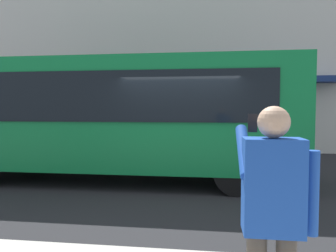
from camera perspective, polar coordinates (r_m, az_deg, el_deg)
ground_plane at (r=7.42m, az=2.49°, el=-11.18°), size 60.00×60.00×0.00m
building_facade_far at (r=14.58m, az=5.08°, el=19.66°), size 28.00×1.55×12.00m
red_bus at (r=8.16m, az=-9.87°, el=2.03°), size 9.05×2.54×3.08m
pedestrian_photographer at (r=2.37m, az=18.40°, el=-13.96°), size 0.53×0.52×1.70m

